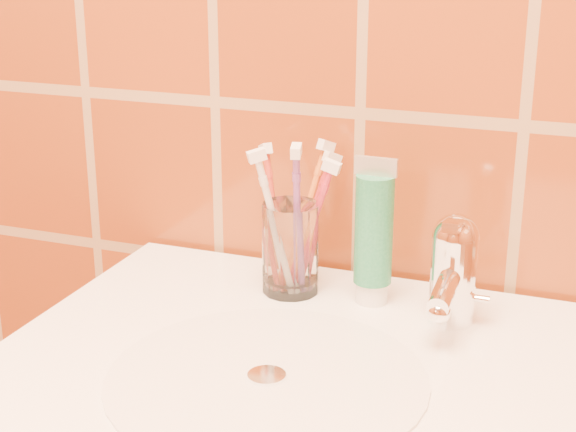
% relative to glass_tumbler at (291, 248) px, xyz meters
% --- Properties ---
extents(glass_tumbler, '(0.09, 0.09, 0.10)m').
position_rel_glass_tumbler_xyz_m(glass_tumbler, '(0.00, 0.00, 0.00)').
color(glass_tumbler, white).
rests_on(glass_tumbler, pedestal_sink).
extents(toothpaste_tube, '(0.05, 0.04, 0.17)m').
position_rel_glass_tumbler_xyz_m(toothpaste_tube, '(0.09, 0.00, 0.03)').
color(toothpaste_tube, white).
rests_on(toothpaste_tube, pedestal_sink).
extents(faucet, '(0.05, 0.11, 0.12)m').
position_rel_glass_tumbler_xyz_m(faucet, '(0.19, -0.02, 0.01)').
color(faucet, white).
rests_on(faucet, pedestal_sink).
extents(toothbrush_0, '(0.13, 0.14, 0.18)m').
position_rel_glass_tumbler_xyz_m(toothbrush_0, '(-0.03, 0.02, 0.03)').
color(toothbrush_0, '#A12F22').
rests_on(toothbrush_0, glass_tumbler).
extents(toothbrush_1, '(0.13, 0.14, 0.18)m').
position_rel_glass_tumbler_xyz_m(toothbrush_1, '(0.01, 0.03, 0.02)').
color(toothbrush_1, '#A7232B').
rests_on(toothbrush_1, glass_tumbler).
extents(toothbrush_2, '(0.05, 0.08, 0.19)m').
position_rel_glass_tumbler_xyz_m(toothbrush_2, '(0.01, -0.01, 0.04)').
color(toothbrush_2, '#7F418C').
rests_on(toothbrush_2, glass_tumbler).
extents(toothbrush_3, '(0.07, 0.07, 0.16)m').
position_rel_glass_tumbler_xyz_m(toothbrush_3, '(0.02, 0.01, 0.03)').
color(toothbrush_3, '#C22941').
rests_on(toothbrush_3, glass_tumbler).
extents(toothbrush_4, '(0.11, 0.10, 0.18)m').
position_rel_glass_tumbler_xyz_m(toothbrush_4, '(-0.01, -0.02, 0.03)').
color(toothbrush_4, silver).
rests_on(toothbrush_4, glass_tumbler).
extents(toothbrush_5, '(0.11, 0.15, 0.19)m').
position_rel_glass_tumbler_xyz_m(toothbrush_5, '(0.01, 0.03, 0.03)').
color(toothbrush_5, '#CC6924').
rests_on(toothbrush_5, glass_tumbler).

